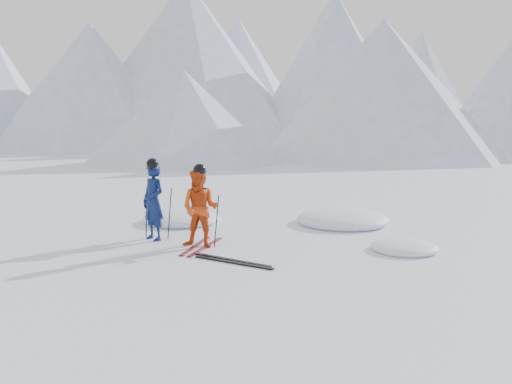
% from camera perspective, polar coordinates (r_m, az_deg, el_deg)
% --- Properties ---
extents(ground, '(160.00, 160.00, 0.00)m').
position_cam_1_polar(ground, '(10.72, 5.82, -6.59)').
color(ground, white).
rests_on(ground, ground).
extents(skier_blue, '(0.72, 0.59, 1.69)m').
position_cam_1_polar(skier_blue, '(12.00, -10.76, -1.02)').
color(skier_blue, '#0C1B4D').
rests_on(skier_blue, ground).
extents(skier_red, '(0.88, 0.74, 1.63)m').
position_cam_1_polar(skier_red, '(11.18, -5.91, -1.73)').
color(skier_red, '#D34410').
rests_on(skier_red, ground).
extents(pole_blue_left, '(0.11, 0.08, 1.13)m').
position_cam_1_polar(pole_blue_left, '(12.34, -11.47, -2.13)').
color(pole_blue_left, black).
rests_on(pole_blue_left, ground).
extents(pole_blue_right, '(0.11, 0.07, 1.13)m').
position_cam_1_polar(pole_blue_right, '(12.11, -9.08, -2.25)').
color(pole_blue_right, black).
rests_on(pole_blue_right, ground).
extents(pole_red_left, '(0.11, 0.09, 1.08)m').
position_cam_1_polar(pole_red_left, '(11.59, -6.55, -2.76)').
color(pole_red_left, black).
rests_on(pole_red_left, ground).
extents(pole_red_right, '(0.11, 0.08, 1.08)m').
position_cam_1_polar(pole_red_right, '(11.21, -4.18, -3.09)').
color(pole_red_right, black).
rests_on(pole_red_right, ground).
extents(ski_worn_left, '(0.43, 1.68, 0.03)m').
position_cam_1_polar(ski_worn_left, '(11.40, -6.38, -5.65)').
color(ski_worn_left, black).
rests_on(ski_worn_left, ground).
extents(ski_worn_right, '(0.31, 1.70, 0.03)m').
position_cam_1_polar(ski_worn_right, '(11.28, -5.32, -5.78)').
color(ski_worn_right, black).
rests_on(ski_worn_right, ground).
extents(ski_loose_a, '(1.69, 0.37, 0.03)m').
position_cam_1_polar(ski_loose_a, '(10.23, -2.52, -7.17)').
color(ski_loose_a, black).
rests_on(ski_loose_a, ground).
extents(ski_loose_b, '(1.70, 0.31, 0.03)m').
position_cam_1_polar(ski_loose_b, '(10.06, -2.40, -7.43)').
color(ski_loose_b, black).
rests_on(ski_loose_b, ground).
extents(snow_lumps, '(7.36, 4.06, 0.51)m').
position_cam_1_polar(snow_lumps, '(13.54, 3.72, -3.54)').
color(snow_lumps, white).
rests_on(snow_lumps, ground).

